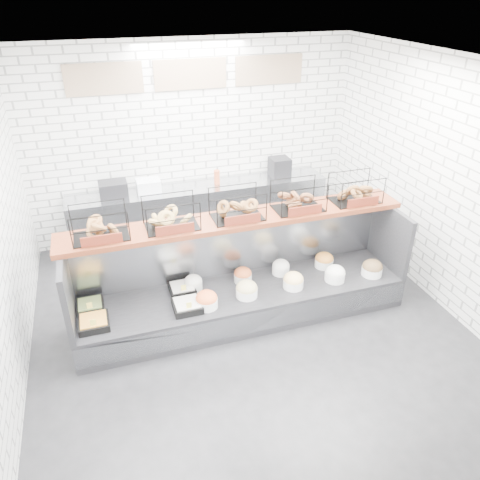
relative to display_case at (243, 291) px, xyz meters
name	(u,v)px	position (x,y,z in m)	size (l,w,h in m)	color
ground	(251,330)	(-0.01, -0.34, -0.33)	(5.50, 5.50, 0.00)	black
room_shell	(235,149)	(-0.01, 0.26, 1.73)	(5.02, 5.51, 3.01)	white
display_case	(243,291)	(0.00, 0.00, 0.00)	(4.00, 0.90, 1.20)	black
bagel_shelf	(237,208)	(-0.01, 0.18, 1.05)	(4.10, 0.50, 0.40)	#512011
prep_counter	(201,211)	(-0.02, 2.09, 0.14)	(4.00, 0.60, 1.20)	#93969B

